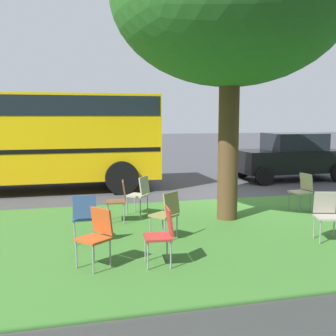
# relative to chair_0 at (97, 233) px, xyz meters

# --- Properties ---
(ground) EXTENTS (80.00, 80.00, 0.00)m
(ground) POSITION_rel_chair_0_xyz_m (-4.41, -4.48, -0.52)
(ground) COLOR #424247
(grass_verge) EXTENTS (48.00, 6.00, 0.01)m
(grass_verge) POSITION_rel_chair_0_xyz_m (-4.41, -1.28, -0.52)
(grass_verge) COLOR #3D752D
(grass_verge) RESTS_ON ground
(chair_0) EXTENTS (0.59, 0.58, 0.88)m
(chair_0) POSITION_rel_chair_0_xyz_m (0.00, 0.00, 0.00)
(chair_0) COLOR #C64C1E
(chair_0) RESTS_ON ground
(chair_1) EXTENTS (0.42, 0.43, 0.88)m
(chair_1) POSITION_rel_chair_0_xyz_m (0.12, -1.21, 0.00)
(chair_1) COLOR #335184
(chair_1) RESTS_ON ground
(chair_2) EXTENTS (0.51, 0.52, 0.88)m
(chair_2) POSITION_rel_chair_0_xyz_m (-4.13, -0.31, 0.00)
(chair_2) COLOR #ADA393
(chair_2) RESTS_ON ground
(chair_3) EXTENTS (0.58, 0.58, 0.88)m
(chair_3) POSITION_rel_chair_0_xyz_m (-1.22, -3.09, 0.00)
(chair_3) COLOR #ADA393
(chair_3) RESTS_ON ground
(chair_4) EXTENTS (0.47, 0.47, 0.88)m
(chair_4) POSITION_rel_chair_0_xyz_m (-0.67, -2.54, 0.00)
(chair_4) COLOR brown
(chair_4) RESTS_ON ground
(chair_5) EXTENTS (0.46, 0.45, 0.88)m
(chair_5) POSITION_rel_chair_0_xyz_m (-0.97, 0.18, 0.00)
(chair_5) COLOR #B7332D
(chair_5) RESTS_ON ground
(chair_6) EXTENTS (0.58, 0.58, 0.88)m
(chair_6) POSITION_rel_chair_0_xyz_m (-1.35, -1.08, 0.00)
(chair_6) COLOR olive
(chair_6) RESTS_ON ground
(chair_7) EXTENTS (0.48, 0.48, 0.88)m
(chair_7) POSITION_rel_chair_0_xyz_m (-5.07, -2.58, 0.00)
(chair_7) COLOR beige
(chair_7) RESTS_ON ground
(parked_car) EXTENTS (3.70, 1.92, 1.65)m
(parked_car) POSITION_rel_chair_0_xyz_m (-7.29, -6.88, 0.32)
(parked_car) COLOR black
(parked_car) RESTS_ON ground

